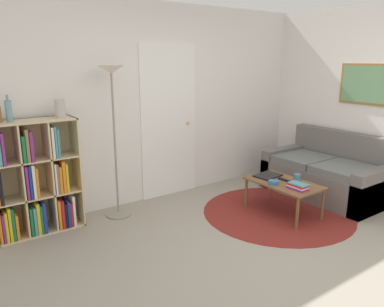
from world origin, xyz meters
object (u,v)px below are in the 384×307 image
Objects in this scene: bowl at (274,182)px; vase_on_shelf at (60,108)px; coffee_table at (284,185)px; cup at (297,177)px; couch at (328,175)px; bottle_right at (9,111)px; floor_lamp at (112,96)px; laptop at (268,175)px; bookshelf at (33,183)px.

vase_on_shelf is at bearing 150.09° from bowl.
cup is at bearing -15.55° from coffee_table.
couch is 5.89× the size of bottle_right.
cup reaches higher than coffee_table.
floor_lamp is 14.01× the size of bowl.
bottle_right reaches higher than laptop.
vase_on_shelf is (-3.34, 1.15, 1.07)m from couch.
vase_on_shelf is (-2.30, 0.95, 0.94)m from laptop.
couch is 19.32× the size of cup.
bookshelf reaches higher than couch.
bottle_right is at bearing 174.65° from floor_lamp.
coffee_table is 0.18m from bowl.
bottle_right is at bearing 156.60° from cup.
cup is (2.82, -1.28, -0.13)m from bookshelf.
couch is at bearing -10.54° from laptop.
coffee_table is 2.78m from vase_on_shelf.
bottle_right reaches higher than vase_on_shelf.
floor_lamp reaches higher than coffee_table.
floor_lamp is at bearing 147.88° from cup.
cup is at bearing -63.19° from laptop.
coffee_table is (1.71, -1.14, -1.11)m from floor_lamp.
vase_on_shelf is at bearing 151.58° from coffee_table.
couch is 0.89m from cup.
bookshelf is 2.82m from laptop.
coffee_table is at bearing -23.89° from bottle_right.
cup is (-0.87, -0.14, 0.16)m from couch.
bowl is at bearing 174.17° from coffee_table.
coffee_table is (2.64, -1.23, -0.21)m from bookshelf.
cup is at bearing -170.77° from couch.
bowl is 0.47× the size of bottle_right.
bookshelf is 4.58× the size of bottle_right.
vase_on_shelf is at bearing 152.45° from cup.
floor_lamp is 3.18m from couch.
bookshelf is 2.92m from coffee_table.
vase_on_shelf reaches higher than coffee_table.
floor_lamp reaches higher than couch.
cup reaches higher than laptop.
floor_lamp is 2.00× the size of coffee_table.
floor_lamp is at bearing 144.05° from bowl.
floor_lamp is 8.98× the size of vase_on_shelf.
laptop reaches higher than coffee_table.
coffee_table is at bearing -5.83° from bowl.
bowl reaches higher than coffee_table.
coffee_table is 0.29m from laptop.
couch is 12.49× the size of bowl.
vase_on_shelf is at bearing 161.03° from couch.
cup is at bearing -23.40° from bottle_right.
couch is at bearing -18.97° from vase_on_shelf.
couch reaches higher than coffee_table.
bowl reaches higher than laptop.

